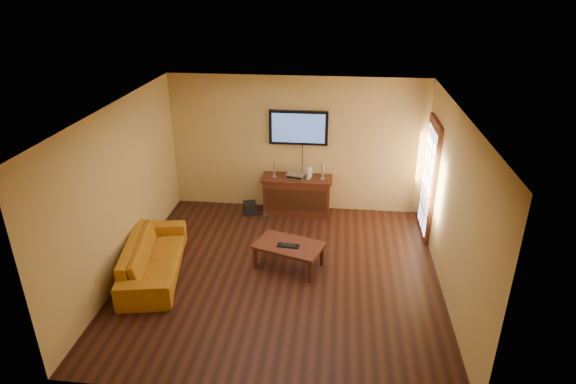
# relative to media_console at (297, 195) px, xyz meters

# --- Properties ---
(ground_plane) EXTENTS (5.00, 5.00, 0.00)m
(ground_plane) POSITION_rel_media_console_xyz_m (-0.04, -2.23, -0.39)
(ground_plane) COLOR black
(ground_plane) RESTS_ON ground
(room_walls) EXTENTS (5.00, 5.00, 5.00)m
(room_walls) POSITION_rel_media_console_xyz_m (-0.04, -1.61, 1.30)
(room_walls) COLOR tan
(room_walls) RESTS_ON ground
(french_door) EXTENTS (0.07, 1.02, 2.22)m
(french_door) POSITION_rel_media_console_xyz_m (2.42, -0.53, 0.66)
(french_door) COLOR #411A0E
(french_door) RESTS_ON ground
(media_console) EXTENTS (1.38, 0.53, 0.76)m
(media_console) POSITION_rel_media_console_xyz_m (0.00, 0.00, 0.00)
(media_console) COLOR #411A0E
(media_console) RESTS_ON ground
(television) EXTENTS (1.14, 0.08, 0.67)m
(television) POSITION_rel_media_console_xyz_m (-0.00, 0.22, 1.33)
(television) COLOR black
(television) RESTS_ON ground
(coffee_table) EXTENTS (1.22, 0.94, 0.42)m
(coffee_table) POSITION_rel_media_console_xyz_m (0.06, -1.98, -0.02)
(coffee_table) COLOR #411A0E
(coffee_table) RESTS_ON ground
(sofa) EXTENTS (0.98, 2.13, 0.80)m
(sofa) POSITION_rel_media_console_xyz_m (-2.07, -2.42, 0.02)
(sofa) COLOR #BA7114
(sofa) RESTS_ON ground
(speaker_left) EXTENTS (0.09, 0.09, 0.33)m
(speaker_left) POSITION_rel_media_console_xyz_m (-0.45, -0.01, 0.53)
(speaker_left) COLOR silver
(speaker_left) RESTS_ON media_console
(speaker_right) EXTENTS (0.09, 0.09, 0.32)m
(speaker_right) POSITION_rel_media_console_xyz_m (0.50, -0.01, 0.53)
(speaker_right) COLOR silver
(speaker_right) RESTS_ON media_console
(av_receiver) EXTENTS (0.41, 0.33, 0.08)m
(av_receiver) POSITION_rel_media_console_xyz_m (-0.02, -0.00, 0.42)
(av_receiver) COLOR silver
(av_receiver) RESTS_ON media_console
(game_console) EXTENTS (0.09, 0.17, 0.23)m
(game_console) POSITION_rel_media_console_xyz_m (0.25, -0.01, 0.49)
(game_console) COLOR white
(game_console) RESTS_ON media_console
(subwoofer) EXTENTS (0.30, 0.30, 0.24)m
(subwoofer) POSITION_rel_media_console_xyz_m (-0.94, -0.14, -0.27)
(subwoofer) COLOR black
(subwoofer) RESTS_ON ground
(bottle) EXTENTS (0.06, 0.06, 0.19)m
(bottle) POSITION_rel_media_console_xyz_m (-0.58, -0.41, -0.30)
(bottle) COLOR white
(bottle) RESTS_ON ground
(keyboard) EXTENTS (0.37, 0.16, 0.02)m
(keyboard) POSITION_rel_media_console_xyz_m (0.05, -2.04, 0.04)
(keyboard) COLOR black
(keyboard) RESTS_ON coffee_table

